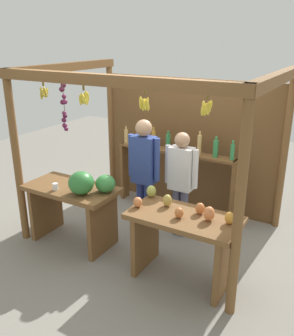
{
  "coord_description": "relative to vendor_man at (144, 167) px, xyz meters",
  "views": [
    {
      "loc": [
        2.29,
        -4.13,
        2.67
      ],
      "look_at": [
        0.0,
        -0.21,
        1.04
      ],
      "focal_mm": 39.31,
      "sensor_mm": 36.0,
      "label": 1
    }
  ],
  "objects": [
    {
      "name": "ground_plane",
      "position": [
        0.12,
        0.09,
        -0.99
      ],
      "size": [
        12.0,
        12.0,
        0.0
      ],
      "primitive_type": "plane",
      "color": "gray",
      "rests_on": "ground"
    },
    {
      "name": "vendor_woman",
      "position": [
        0.47,
        0.19,
        -0.11
      ],
      "size": [
        0.48,
        0.2,
        1.5
      ],
      "rotation": [
        0.0,
        0.0,
        -0.06
      ],
      "color": "#54556E",
      "rests_on": "ground"
    },
    {
      "name": "fruit_counter_right",
      "position": [
        0.92,
        -0.69,
        -0.39
      ],
      "size": [
        1.26,
        0.65,
        0.97
      ],
      "color": "brown",
      "rests_on": "ground"
    },
    {
      "name": "bottle_shelf_unit",
      "position": [
        0.04,
        0.89,
        -0.19
      ],
      "size": [
        1.97,
        0.22,
        1.36
      ],
      "color": "brown",
      "rests_on": "ground"
    },
    {
      "name": "fruit_counter_left",
      "position": [
        -0.59,
        -0.71,
        -0.31
      ],
      "size": [
        1.24,
        0.64,
        1.1
      ],
      "color": "brown",
      "rests_on": "ground"
    },
    {
      "name": "vendor_man",
      "position": [
        0.0,
        0.0,
        0.0
      ],
      "size": [
        0.48,
        0.22,
        1.65
      ],
      "rotation": [
        0.0,
        0.0,
        -0.08
      ],
      "color": "navy",
      "rests_on": "ground"
    },
    {
      "name": "market_stall",
      "position": [
        0.11,
        0.56,
        0.37
      ],
      "size": [
        3.08,
        2.23,
        2.31
      ],
      "color": "brown",
      "rests_on": "ground"
    }
  ]
}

